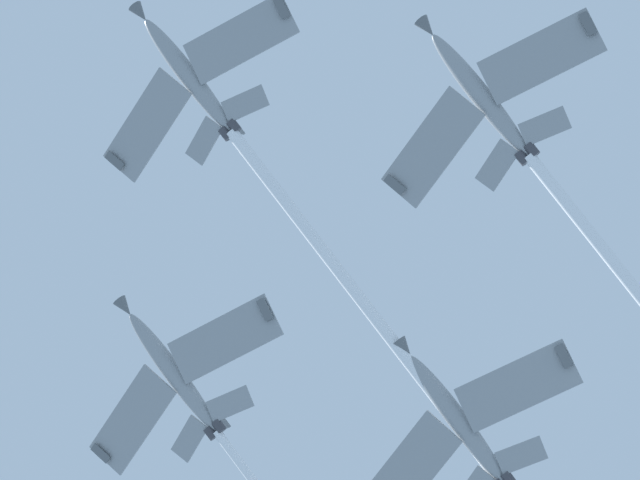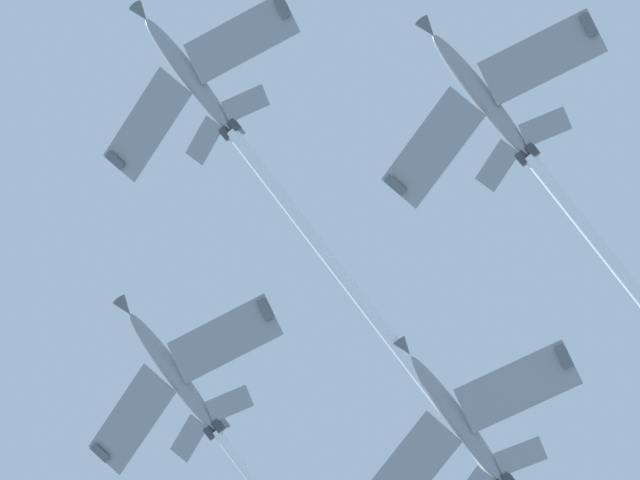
# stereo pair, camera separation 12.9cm
# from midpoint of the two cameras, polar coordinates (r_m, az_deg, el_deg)

# --- Properties ---
(jet_lead) EXTENTS (31.25, 34.35, 23.72)m
(jet_lead) POSITION_cam_midpoint_polar(r_m,az_deg,el_deg) (118.37, -2.29, 2.70)
(jet_lead) COLOR gray
(jet_left_wing) EXTENTS (31.90, 34.58, 25.32)m
(jet_left_wing) POSITION_cam_midpoint_polar(r_m,az_deg,el_deg) (111.51, 9.17, 1.62)
(jet_left_wing) COLOR gray
(jet_right_wing) EXTENTS (35.40, 39.90, 27.57)m
(jet_right_wing) POSITION_cam_midpoint_polar(r_m,az_deg,el_deg) (119.68, -3.17, -8.42)
(jet_right_wing) COLOR gray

